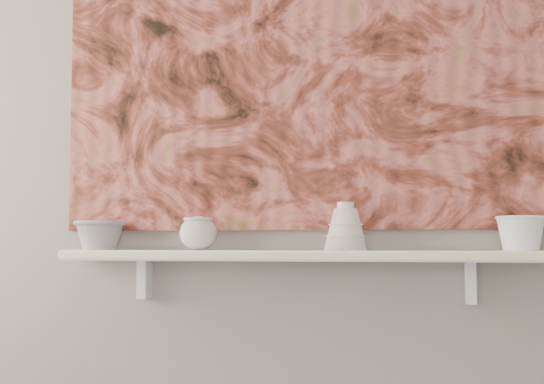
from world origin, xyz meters
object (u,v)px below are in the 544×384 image
(painting, at_px, (300,50))
(bell_vessel, at_px, (346,226))
(shelf, at_px, (296,256))
(cup_cream, at_px, (198,233))
(bowl_grey, at_px, (100,235))
(bowl_white, at_px, (521,233))

(painting, xyz_separation_m, bell_vessel, (0.14, -0.08, -0.54))
(shelf, distance_m, cup_cream, 0.30)
(bowl_grey, distance_m, cup_cream, 0.32)
(cup_cream, height_order, bowl_white, cup_cream)
(shelf, relative_size, bell_vessel, 10.06)
(shelf, bearing_deg, bell_vessel, 0.00)
(bowl_grey, relative_size, cup_cream, 1.46)
(bowl_grey, xyz_separation_m, cup_cream, (0.32, 0.00, 0.00))
(painting, relative_size, bell_vessel, 10.78)
(shelf, distance_m, painting, 0.63)
(bell_vessel, height_order, bowl_white, bell_vessel)
(cup_cream, distance_m, bell_vessel, 0.44)
(painting, relative_size, bowl_white, 11.24)
(cup_cream, height_order, bell_vessel, bell_vessel)
(cup_cream, bearing_deg, bell_vessel, 0.00)
(painting, bearing_deg, bell_vessel, -29.22)
(shelf, bearing_deg, bowl_white, 0.00)
(bowl_grey, relative_size, bowl_white, 1.21)
(bell_vessel, distance_m, bowl_white, 0.48)
(bowl_white, bearing_deg, bowl_grey, 180.00)
(painting, xyz_separation_m, bowl_white, (0.62, -0.08, -0.56))
(cup_cream, bearing_deg, painting, 15.21)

